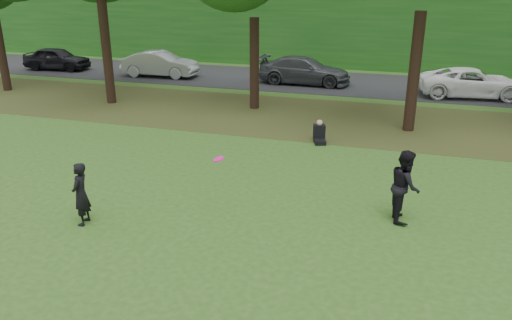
{
  "coord_description": "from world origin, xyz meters",
  "views": [
    {
      "loc": [
        3.92,
        -7.9,
        5.81
      ],
      "look_at": [
        0.25,
        3.78,
        1.3
      ],
      "focal_mm": 35.0,
      "sensor_mm": 36.0,
      "label": 1
    }
  ],
  "objects_px": {
    "frisbee": "(218,159)",
    "seated_person": "(319,134)",
    "player_right": "(405,186)",
    "player_left": "(81,194)"
  },
  "relations": [
    {
      "from": "frisbee",
      "to": "seated_person",
      "type": "bearing_deg",
      "value": 79.21
    },
    {
      "from": "player_right",
      "to": "seated_person",
      "type": "distance_m",
      "value": 6.51
    },
    {
      "from": "player_left",
      "to": "seated_person",
      "type": "relative_size",
      "value": 1.94
    },
    {
      "from": "player_left",
      "to": "seated_person",
      "type": "bearing_deg",
      "value": 141.14
    },
    {
      "from": "player_left",
      "to": "frisbee",
      "type": "bearing_deg",
      "value": 103.8
    },
    {
      "from": "frisbee",
      "to": "player_left",
      "type": "bearing_deg",
      "value": -155.34
    },
    {
      "from": "player_left",
      "to": "frisbee",
      "type": "height_order",
      "value": "frisbee"
    },
    {
      "from": "frisbee",
      "to": "seated_person",
      "type": "xyz_separation_m",
      "value": [
        1.3,
        6.84,
        -1.25
      ]
    },
    {
      "from": "frisbee",
      "to": "player_right",
      "type": "bearing_deg",
      "value": 14.97
    },
    {
      "from": "player_right",
      "to": "frisbee",
      "type": "xyz_separation_m",
      "value": [
        -4.48,
        -1.2,
        0.64
      ]
    }
  ]
}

